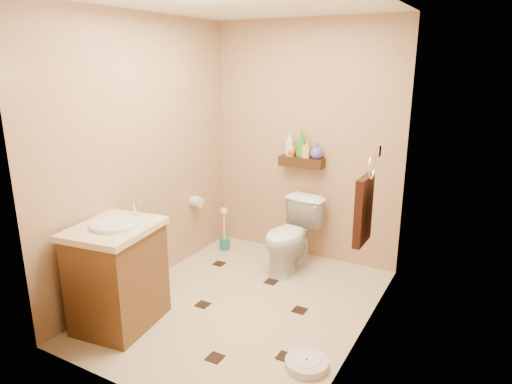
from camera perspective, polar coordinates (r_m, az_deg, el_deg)
The scene contains 20 objects.
ground at distance 4.01m, azimuth -1.61°, elevation -13.86°, with size 2.50×2.50×0.00m, color #C7AF91.
wall_back at distance 4.66m, azimuth 6.16°, elevation 6.11°, with size 2.00×0.04×2.40m, color tan.
wall_front at distance 2.61m, azimuth -15.93°, elevation -2.45°, with size 2.00×0.04×2.40m, color tan.
wall_left at distance 4.15m, azimuth -13.74°, elevation 4.52°, with size 0.04×2.50×2.40m, color tan.
wall_right at distance 3.18m, azimuth 13.91°, elevation 1.03°, with size 0.04×2.50×2.40m, color tan.
ceiling at distance 3.49m, azimuth -1.94°, elevation 22.64°, with size 2.00×2.50×0.02m, color white.
wall_shelf at distance 4.62m, azimuth 5.71°, elevation 3.77°, with size 0.46×0.14×0.10m, color #37230F.
floor_accents at distance 3.96m, azimuth -1.02°, elevation -14.24°, with size 1.36×1.41×0.01m.
toilet at distance 4.50m, azimuth 4.39°, elevation -5.47°, with size 0.39×0.69×0.70m, color white.
vanity at distance 3.72m, azimuth -16.89°, elevation -9.80°, with size 0.64×0.74×0.95m.
bathroom_scale at distance 3.32m, azimuth 6.34°, elevation -20.51°, with size 0.39×0.39×0.06m.
toilet_brush at distance 5.01m, azimuth -3.97°, elevation -5.36°, with size 0.11×0.11×0.48m.
towel_ring at distance 3.51m, azimuth 13.37°, elevation -1.87°, with size 0.12×0.30×0.76m.
toilet_paper at distance 4.75m, azimuth -7.45°, elevation -1.19°, with size 0.12×0.11×0.12m.
bottle_a at distance 4.64m, azimuth 4.23°, elevation 5.97°, with size 0.09×0.09×0.24m, color silver.
bottle_b at distance 4.64m, azimuth 4.43°, elevation 5.44°, with size 0.07×0.07×0.15m, color #F7FB34.
bottle_c at distance 4.64m, azimuth 4.45°, elevation 5.31°, with size 0.10×0.10×0.13m, color #E0471A.
bottle_d at distance 4.59m, azimuth 5.68°, elevation 6.00°, with size 0.10×0.10×0.26m, color #2E862C.
bottle_e at distance 4.57m, azimuth 6.37°, elevation 5.43°, with size 0.08×0.08×0.18m, color #F19F50.
bottle_f at distance 4.54m, azimuth 7.59°, elevation 5.16°, with size 0.13×0.13×0.16m, color #514CBF.
Camera 1 is at (1.78, -2.98, 2.00)m, focal length 32.00 mm.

